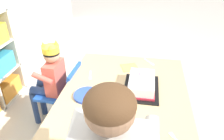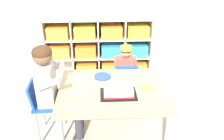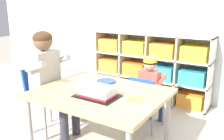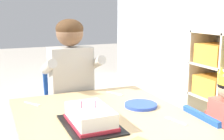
# 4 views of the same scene
# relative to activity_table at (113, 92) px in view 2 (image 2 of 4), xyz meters

# --- Properties ---
(ground) EXTENTS (16.00, 16.00, 0.00)m
(ground) POSITION_rel_activity_table_xyz_m (0.00, 0.00, -0.52)
(ground) COLOR #BCB2A3
(storage_cubby_shelf) EXTENTS (1.63, 0.34, 0.93)m
(storage_cubby_shelf) POSITION_rel_activity_table_xyz_m (-0.11, 1.42, -0.07)
(storage_cubby_shelf) COLOR beige
(storage_cubby_shelf) RESTS_ON ground
(activity_table) EXTENTS (1.12, 0.89, 0.57)m
(activity_table) POSITION_rel_activity_table_xyz_m (0.00, 0.00, 0.00)
(activity_table) COLOR tan
(activity_table) RESTS_ON ground
(classroom_chair_blue) EXTENTS (0.32, 0.36, 0.60)m
(classroom_chair_blue) POSITION_rel_activity_table_xyz_m (0.20, 0.56, -0.16)
(classroom_chair_blue) COLOR #1E4CA8
(classroom_chair_blue) RESTS_ON ground
(child_with_crown) EXTENTS (0.30, 0.31, 0.82)m
(child_with_crown) POSITION_rel_activity_table_xyz_m (0.20, 0.67, -0.01)
(child_with_crown) COLOR #D15647
(child_with_crown) RESTS_ON ground
(classroom_chair_adult_side) EXTENTS (0.32, 0.38, 0.69)m
(classroom_chair_adult_side) POSITION_rel_activity_table_xyz_m (-0.72, -0.01, -0.08)
(classroom_chair_adult_side) COLOR #1E4CA8
(classroom_chair_adult_side) RESTS_ON ground
(adult_helper_seated) EXTENTS (0.44, 0.41, 1.06)m
(adult_helper_seated) POSITION_rel_activity_table_xyz_m (-0.61, -0.01, 0.14)
(adult_helper_seated) COLOR #B2ADA3
(adult_helper_seated) RESTS_ON ground
(birthday_cake_on_tray) EXTENTS (0.36, 0.25, 0.13)m
(birthday_cake_on_tray) POSITION_rel_activity_table_xyz_m (0.05, -0.11, 0.08)
(birthday_cake_on_tray) COLOR black
(birthday_cake_on_tray) RESTS_ON activity_table
(paper_plate_stack) EXTENTS (0.19, 0.19, 0.02)m
(paper_plate_stack) POSITION_rel_activity_table_xyz_m (-0.10, 0.25, 0.05)
(paper_plate_stack) COLOR blue
(paper_plate_stack) RESTS_ON activity_table
(paper_napkin_square) EXTENTS (0.18, 0.18, 0.00)m
(paper_napkin_square) POSITION_rel_activity_table_xyz_m (0.35, 0.00, 0.05)
(paper_napkin_square) COLOR #F4DB4C
(paper_napkin_square) RESTS_ON activity_table
(fork_by_napkin) EXTENTS (0.12, 0.08, 0.00)m
(fork_by_napkin) POSITION_rel_activity_table_xyz_m (-0.40, -0.32, 0.05)
(fork_by_napkin) COLOR white
(fork_by_napkin) RESTS_ON activity_table
(fork_scattered_mid_table) EXTENTS (0.12, 0.10, 0.00)m
(fork_scattered_mid_table) POSITION_rel_activity_table_xyz_m (0.47, -0.17, 0.05)
(fork_scattered_mid_table) COLOR white
(fork_scattered_mid_table) RESTS_ON activity_table
(fork_near_cake_tray) EXTENTS (0.13, 0.07, 0.00)m
(fork_near_cake_tray) POSITION_rel_activity_table_xyz_m (-0.40, 0.22, 0.05)
(fork_near_cake_tray) COLOR white
(fork_near_cake_tray) RESTS_ON activity_table
(fork_beside_plate_stack) EXTENTS (0.13, 0.05, 0.00)m
(fork_beside_plate_stack) POSITION_rel_activity_table_xyz_m (0.16, 0.30, 0.05)
(fork_beside_plate_stack) COLOR white
(fork_beside_plate_stack) RESTS_ON activity_table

